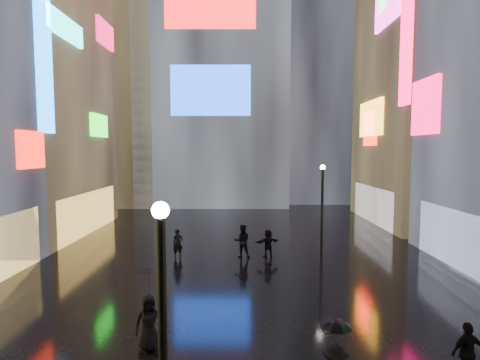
{
  "coord_description": "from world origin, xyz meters",
  "views": [
    {
      "loc": [
        0.03,
        -1.06,
        6.05
      ],
      "look_at": [
        0.0,
        12.0,
        5.0
      ],
      "focal_mm": 28.0,
      "sensor_mm": 36.0,
      "label": 1
    }
  ],
  "objects": [
    {
      "name": "tower_flank_right",
      "position": [
        9.0,
        46.0,
        17.0
      ],
      "size": [
        12.0,
        12.0,
        34.0
      ],
      "primitive_type": "cube",
      "color": "black",
      "rests_on": "ground"
    },
    {
      "name": "pedestrian_6",
      "position": [
        -3.51,
        19.59,
        0.8
      ],
      "size": [
        0.68,
        0.56,
        1.6
      ],
      "primitive_type": "imported",
      "rotation": [
        0.0,
        0.0,
        0.34
      ],
      "color": "black",
      "rests_on": "ground"
    },
    {
      "name": "building_right_far",
      "position": [
        15.98,
        30.0,
        13.98
      ],
      "size": [
        10.28,
        12.0,
        28.0
      ],
      "color": "black",
      "rests_on": "ground"
    },
    {
      "name": "pedestrian_5",
      "position": [
        1.57,
        19.78,
        0.78
      ],
      "size": [
        1.51,
        0.97,
        1.56
      ],
      "primitive_type": "imported",
      "rotation": [
        0.0,
        0.0,
        3.52
      ],
      "color": "black",
      "rests_on": "ground"
    },
    {
      "name": "ground",
      "position": [
        0.0,
        20.0,
        0.0
      ],
      "size": [
        140.0,
        140.0,
        0.0
      ],
      "primitive_type": "plane",
      "color": "black",
      "rests_on": "ground"
    },
    {
      "name": "lamp_far",
      "position": [
        4.79,
        20.62,
        2.94
      ],
      "size": [
        0.3,
        0.3,
        5.2
      ],
      "color": "black",
      "rests_on": "ground"
    },
    {
      "name": "umbrella_1",
      "position": [
        2.18,
        7.12,
        1.94
      ],
      "size": [
        0.8,
        0.8,
        0.62
      ],
      "primitive_type": "imported",
      "rotation": [
        0.0,
        0.0,
        3.0
      ],
      "color": "black",
      "rests_on": "pedestrian_2"
    },
    {
      "name": "lamp_near",
      "position": [
        -1.31,
        5.09,
        2.94
      ],
      "size": [
        0.3,
        0.3,
        5.2
      ],
      "color": "black",
      "rests_on": "ground"
    },
    {
      "name": "tower_flank_left",
      "position": [
        -14.0,
        42.0,
        13.0
      ],
      "size": [
        10.0,
        10.0,
        26.0
      ],
      "primitive_type": "cube",
      "color": "black",
      "rests_on": "ground"
    },
    {
      "name": "tower_main",
      "position": [
        -3.0,
        43.97,
        21.01
      ],
      "size": [
        16.0,
        14.2,
        42.0
      ],
      "color": "black",
      "rests_on": "ground"
    },
    {
      "name": "building_left_far",
      "position": [
        -15.98,
        26.0,
        10.98
      ],
      "size": [
        10.28,
        12.0,
        22.0
      ],
      "color": "black",
      "rests_on": "ground"
    },
    {
      "name": "pedestrian_4",
      "position": [
        -2.75,
        9.84,
        0.85
      ],
      "size": [
        0.96,
        0.78,
        1.69
      ],
      "primitive_type": "imported",
      "rotation": [
        0.0,
        0.0,
        0.34
      ],
      "color": "black",
      "rests_on": "ground"
    },
    {
      "name": "pedestrian_3",
      "position": [
        5.95,
        8.31,
        0.79
      ],
      "size": [
        0.98,
        0.56,
        1.58
      ],
      "primitive_type": "imported",
      "rotation": [
        0.0,
        0.0,
        3.35
      ],
      "color": "black",
      "rests_on": "ground"
    },
    {
      "name": "pedestrian_7",
      "position": [
        0.11,
        19.68,
        0.93
      ],
      "size": [
        0.94,
        0.74,
        1.86
      ],
      "primitive_type": "imported",
      "rotation": [
        0.0,
        0.0,
        3.19
      ],
      "color": "black",
      "rests_on": "ground"
    },
    {
      "name": "umbrella_2",
      "position": [
        -2.75,
        9.84,
        2.13
      ],
      "size": [
        1.17,
        1.16,
        0.88
      ],
      "primitive_type": "imported",
      "rotation": [
        0.0,
        0.0,
        4.95
      ],
      "color": "black",
      "rests_on": "pedestrian_4"
    }
  ]
}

